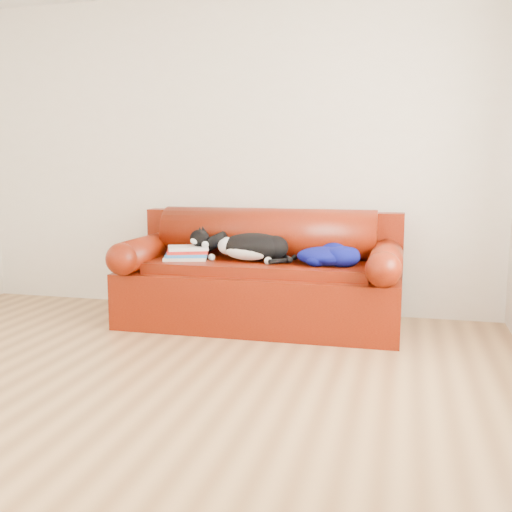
{
  "coord_description": "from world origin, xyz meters",
  "views": [
    {
      "loc": [
        1.48,
        -2.86,
        1.2
      ],
      "look_at": [
        0.42,
        1.35,
        0.55
      ],
      "focal_mm": 42.0,
      "sensor_mm": 36.0,
      "label": 1
    }
  ],
  "objects_px": {
    "sofa_base": "(261,294)",
    "cat": "(253,248)",
    "blanket": "(327,255)",
    "book_stack": "(187,253)"
  },
  "relations": [
    {
      "from": "sofa_base",
      "to": "cat",
      "type": "bearing_deg",
      "value": -136.02
    },
    {
      "from": "blanket",
      "to": "book_stack",
      "type": "bearing_deg",
      "value": -178.66
    },
    {
      "from": "sofa_base",
      "to": "book_stack",
      "type": "bearing_deg",
      "value": -171.58
    },
    {
      "from": "cat",
      "to": "blanket",
      "type": "distance_m",
      "value": 0.56
    },
    {
      "from": "book_stack",
      "to": "blanket",
      "type": "relative_size",
      "value": 0.76
    },
    {
      "from": "cat",
      "to": "blanket",
      "type": "height_order",
      "value": "cat"
    },
    {
      "from": "sofa_base",
      "to": "cat",
      "type": "xyz_separation_m",
      "value": [
        -0.05,
        -0.05,
        0.36
      ]
    },
    {
      "from": "book_stack",
      "to": "blanket",
      "type": "xyz_separation_m",
      "value": [
        1.07,
        0.03,
        0.02
      ]
    },
    {
      "from": "sofa_base",
      "to": "book_stack",
      "type": "distance_m",
      "value": 0.65
    },
    {
      "from": "sofa_base",
      "to": "blanket",
      "type": "height_order",
      "value": "blanket"
    }
  ]
}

